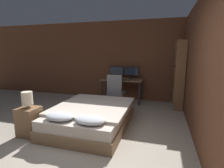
% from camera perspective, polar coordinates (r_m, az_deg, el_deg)
% --- Properties ---
extents(ground_plane, '(20.00, 20.00, 0.00)m').
position_cam_1_polar(ground_plane, '(3.00, -11.75, -23.29)').
color(ground_plane, '#9E9384').
extents(wall_back, '(12.00, 0.06, 2.70)m').
position_cam_1_polar(wall_back, '(6.13, 4.87, 7.56)').
color(wall_back, brown).
rests_on(wall_back, ground_plane).
extents(wall_side_right, '(0.06, 12.00, 2.70)m').
position_cam_1_polar(wall_side_right, '(3.75, 26.25, 4.71)').
color(wall_side_right, brown).
rests_on(wall_side_right, ground_plane).
extents(bed, '(1.59, 2.04, 0.55)m').
position_cam_1_polar(bed, '(3.98, -6.73, -10.47)').
color(bed, '#846647').
rests_on(bed, ground_plane).
extents(nightstand, '(0.39, 0.37, 0.57)m').
position_cam_1_polar(nightstand, '(3.92, -25.40, -11.03)').
color(nightstand, brown).
rests_on(nightstand, ground_plane).
extents(bedside_lamp, '(0.20, 0.20, 0.32)m').
position_cam_1_polar(bedside_lamp, '(3.78, -25.97, -4.26)').
color(bedside_lamp, gray).
rests_on(bedside_lamp, nightstand).
extents(desk, '(1.33, 0.68, 0.76)m').
position_cam_1_polar(desk, '(5.82, 3.36, 0.66)').
color(desk, '#846042').
rests_on(desk, ground_plane).
extents(monitor_left, '(0.48, 0.16, 0.39)m').
position_cam_1_polar(monitor_left, '(6.06, 1.50, 4.13)').
color(monitor_left, black).
rests_on(monitor_left, desk).
extents(monitor_right, '(0.48, 0.16, 0.39)m').
position_cam_1_polar(monitor_right, '(5.95, 6.36, 3.95)').
color(monitor_right, black).
rests_on(monitor_right, desk).
extents(keyboard, '(0.35, 0.13, 0.02)m').
position_cam_1_polar(keyboard, '(5.57, 2.83, 1.33)').
color(keyboard, black).
rests_on(keyboard, desk).
extents(computer_mouse, '(0.07, 0.05, 0.04)m').
position_cam_1_polar(computer_mouse, '(5.52, 5.50, 1.30)').
color(computer_mouse, black).
rests_on(computer_mouse, desk).
extents(office_chair, '(0.52, 0.52, 1.03)m').
position_cam_1_polar(office_chair, '(5.09, 1.24, -3.64)').
color(office_chair, black).
rests_on(office_chair, ground_plane).
extents(bookshelf, '(0.27, 0.78, 1.98)m').
position_cam_1_polar(bookshelf, '(5.42, 21.14, 3.28)').
color(bookshelf, brown).
rests_on(bookshelf, ground_plane).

